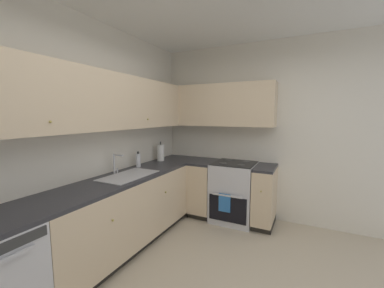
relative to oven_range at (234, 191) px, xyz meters
The scene contains 13 objects.
wall_back 2.39m from the oven_range, 144.32° to the left, with size 4.25×0.05×2.69m, color silver.
wall_right 1.09m from the oven_range, 60.13° to the right, with size 0.05×3.70×2.69m, color silver.
lower_cabinets_back 1.68m from the oven_range, 144.88° to the left, with size 2.11×0.62×0.85m.
countertop_back 1.73m from the oven_range, 145.01° to the left, with size 3.32×0.60×0.04m, color #2D2D33.
lower_cabinets_right 0.08m from the oven_range, 101.92° to the left, with size 0.62×1.26×0.85m.
countertop_right 0.42m from the oven_range, 104.04° to the left, with size 0.60×1.26×0.03m.
oven_range is the anchor object (origin of this frame).
upper_cabinets_back 2.30m from the oven_range, 144.31° to the left, with size 3.00×0.34×0.64m.
upper_cabinets_right 1.36m from the oven_range, 71.39° to the left, with size 0.32×1.81×0.64m.
sink 1.63m from the oven_range, 143.86° to the left, with size 0.72×0.40×0.10m.
faucet 1.81m from the oven_range, 138.10° to the left, with size 0.07×0.16×0.25m.
soap_bottle 1.52m from the oven_range, 126.34° to the left, with size 0.06×0.06×0.22m.
paper_towel_roll 1.29m from the oven_range, 105.37° to the left, with size 0.11×0.11×0.32m.
Camera 1 is at (-1.64, -0.44, 1.61)m, focal length 22.19 mm.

